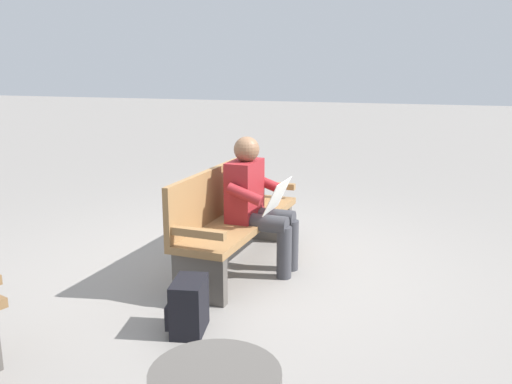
{
  "coord_description": "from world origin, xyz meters",
  "views": [
    {
      "loc": [
        4.43,
        1.45,
        1.81
      ],
      "look_at": [
        0.01,
        0.15,
        0.7
      ],
      "focal_mm": 38.63,
      "sensor_mm": 36.0,
      "label": 1
    }
  ],
  "objects": [
    {
      "name": "backpack",
      "position": [
        1.26,
        0.04,
        0.18
      ],
      "size": [
        0.36,
        0.29,
        0.37
      ],
      "rotation": [
        0.0,
        0.0,
        3.31
      ],
      "color": "black",
      "rests_on": "ground"
    },
    {
      "name": "person_seated",
      "position": [
        0.02,
        0.16,
        0.63
      ],
      "size": [
        0.59,
        0.6,
        1.18
      ],
      "rotation": [
        0.0,
        0.0,
        -0.08
      ],
      "color": "maroon",
      "rests_on": "ground"
    },
    {
      "name": "bench_near",
      "position": [
        -0.01,
        -0.07,
        0.46
      ],
      "size": [
        1.83,
        0.63,
        0.9
      ],
      "rotation": [
        0.0,
        0.0,
        -0.08
      ],
      "color": "olive",
      "rests_on": "ground"
    },
    {
      "name": "ground_plane",
      "position": [
        0.0,
        0.0,
        0.0
      ],
      "size": [
        40.0,
        40.0,
        0.0
      ],
      "primitive_type": "plane",
      "color": "gray"
    }
  ]
}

